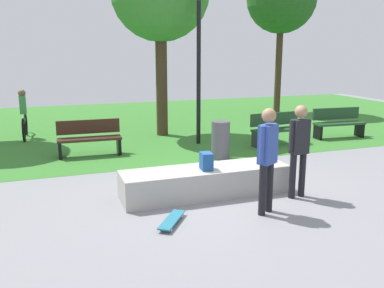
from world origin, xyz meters
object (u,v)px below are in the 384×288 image
concrete_ledge (205,181)px  lamp_post (199,53)px  skater_performing_trick (267,153)px  cyclist_on_bicycle (24,117)px  skateboard_by_ledge (172,220)px  skater_watching (299,144)px  backpack_on_ledge (206,161)px  trash_bin (220,140)px  park_bench_center_lawn (277,128)px  park_bench_far_left (338,122)px  park_bench_by_oak (89,137)px

concrete_ledge → lamp_post: bearing=71.5°
concrete_ledge → skater_performing_trick: 1.54m
skater_performing_trick → cyclist_on_bicycle: 8.85m
concrete_ledge → skateboard_by_ledge: 1.48m
lamp_post → skater_watching: bearing=-88.0°
skater_performing_trick → backpack_on_ledge: bearing=120.9°
trash_bin → cyclist_on_bicycle: cyclist_on_bicycle is taller
park_bench_center_lawn → concrete_ledge: bearing=-136.8°
park_bench_far_left → trash_bin: size_ratio=1.72×
concrete_ledge → skater_watching: bearing=-23.5°
park_bench_far_left → lamp_post: (-4.36, 0.65, 2.09)m
concrete_ledge → park_bench_center_lawn: (3.45, 3.25, 0.22)m
trash_bin → cyclist_on_bicycle: size_ratio=0.52×
backpack_on_ledge → cyclist_on_bicycle: cyclist_on_bicycle is taller
backpack_on_ledge → park_bench_far_left: size_ratio=0.20×
park_bench_far_left → park_bench_by_oak: bearing=177.9°
skater_performing_trick → park_bench_center_lawn: size_ratio=1.09×
park_bench_far_left → park_bench_center_lawn: bearing=-173.8°
skater_watching → skater_performing_trick: bearing=-152.1°
park_bench_far_left → lamp_post: 4.88m
lamp_post → park_bench_by_oak: bearing=-173.1°
backpack_on_ledge → skater_watching: 1.71m
skateboard_by_ledge → trash_bin: bearing=56.2°
park_bench_far_left → cyclist_on_bicycle: size_ratio=0.89×
skater_performing_trick → skateboard_by_ledge: size_ratio=2.31×
skater_performing_trick → park_bench_by_oak: size_ratio=1.10×
trash_bin → cyclist_on_bicycle: (-4.71, 4.34, 0.16)m
concrete_ledge → trash_bin: size_ratio=3.35×
park_bench_center_lawn → park_bench_far_left: same height
park_bench_far_left → concrete_ledge: bearing=-148.7°
skater_watching → park_bench_by_oak: (-3.29, 4.45, -0.53)m
backpack_on_ledge → lamp_post: lamp_post is taller
skater_performing_trick → trash_bin: size_ratio=1.88×
backpack_on_ledge → cyclist_on_bicycle: 7.59m
concrete_ledge → backpack_on_ledge: (-0.02, -0.09, 0.42)m
skateboard_by_ledge → lamp_post: 6.27m
skater_watching → concrete_ledge: bearing=156.5°
park_bench_by_oak → park_bench_center_lawn: same height
concrete_ledge → skater_watching: (1.56, -0.68, 0.75)m
concrete_ledge → skateboard_by_ledge: (-0.99, -1.08, -0.20)m
skateboard_by_ledge → lamp_post: (2.38, 5.23, 2.51)m
park_bench_by_oak → skater_performing_trick: bearing=-64.4°
skater_watching → park_bench_far_left: size_ratio=1.06×
trash_bin → cyclist_on_bicycle: 6.41m
skater_performing_trick → trash_bin: (0.69, 3.54, -0.57)m
skater_watching → park_bench_center_lawn: size_ratio=1.05×
lamp_post → skater_performing_trick: bearing=-98.2°
concrete_ledge → cyclist_on_bicycle: size_ratio=1.74×
backpack_on_ledge → skater_performing_trick: 1.31m
concrete_ledge → park_bench_by_oak: bearing=114.8°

